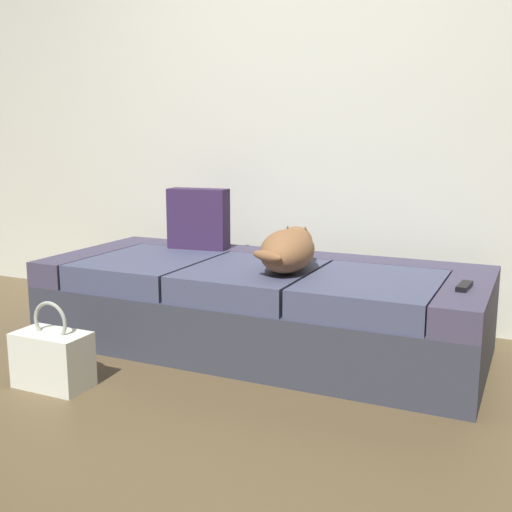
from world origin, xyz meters
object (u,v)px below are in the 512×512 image
Objects in this scene: couch at (260,306)px; dog_tan at (289,249)px; tv_remote at (464,286)px; throw_pillow at (198,219)px; handbag at (53,358)px.

couch is 3.76× the size of dog_tan.
couch is 14.65× the size of tv_remote.
handbag is (-0.08, -1.11, -0.47)m from throw_pillow.
handbag is at bearing -94.29° from throw_pillow.
tv_remote is 0.44× the size of throw_pillow.
tv_remote reaches higher than handbag.
dog_tan is 0.76m from throw_pillow.
couch reaches higher than handbag.
couch is at bearing -27.20° from throw_pillow.
throw_pillow is (-1.49, 0.37, 0.16)m from tv_remote.
dog_tan is at bearing -21.14° from couch.
tv_remote is at bearing -13.80° from throw_pillow.
throw_pillow reaches higher than handbag.
couch is at bearing 55.52° from handbag.
tv_remote is at bearing 25.30° from handbag.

